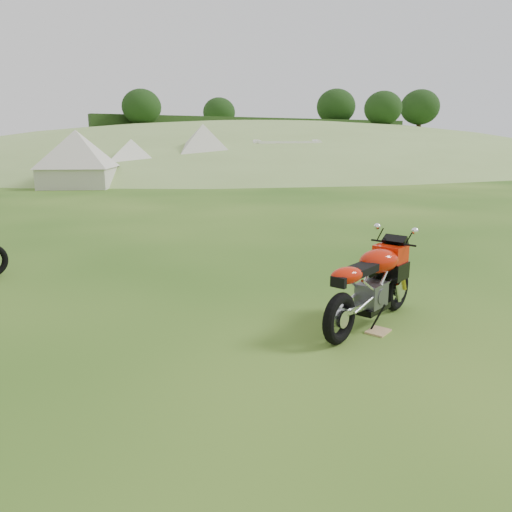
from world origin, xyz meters
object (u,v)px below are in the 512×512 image
plywood_board (378,331)px  tent_left (77,159)px  tent_right (204,153)px  caravan (285,158)px  sport_motorcycle (371,279)px  tent_mid (132,159)px

plywood_board → tent_left: size_ratio=0.09×
tent_left → tent_right: size_ratio=0.92×
tent_right → caravan: size_ratio=0.73×
sport_motorcycle → tent_left: tent_left is taller
tent_right → caravan: (5.04, -0.55, -0.37)m
sport_motorcycle → tent_left: (0.27, 20.11, 0.73)m
tent_mid → caravan: size_ratio=0.60×
tent_mid → plywood_board: bearing=-83.1°
tent_right → tent_left: bearing=-148.6°
sport_motorcycle → tent_left: bearing=68.3°
tent_mid → tent_right: tent_right is taller
caravan → sport_motorcycle: bearing=-103.8°
sport_motorcycle → tent_right: 23.27m
plywood_board → tent_left: tent_left is taller
tent_mid → caravan: tent_mid is taller
plywood_board → tent_right: (7.47, 22.27, 1.41)m
plywood_board → tent_left: 20.39m
plywood_board → tent_right: size_ratio=0.08×
plywood_board → tent_mid: (3.53, 22.71, 1.17)m
sport_motorcycle → plywood_board: bearing=-126.9°
tent_mid → tent_right: (3.94, -0.44, 0.25)m
tent_mid → caravan: 9.03m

